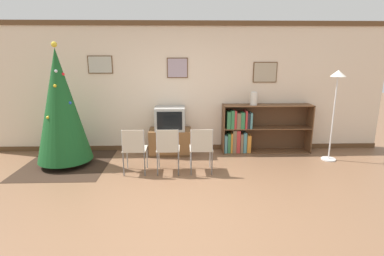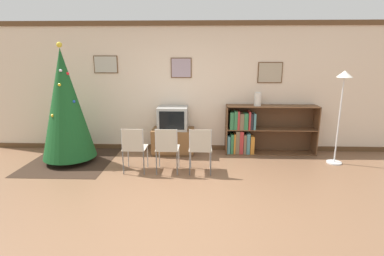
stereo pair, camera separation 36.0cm
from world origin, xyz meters
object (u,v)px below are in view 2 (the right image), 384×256
christmas_tree (65,105)px  tv_console (173,141)px  television (173,118)px  folding_chair_left (134,147)px  folding_chair_right (200,148)px  folding_chair_center (167,147)px  vase (258,99)px  standing_lamp (342,93)px  bookshelf (254,131)px

christmas_tree → tv_console: christmas_tree is taller
television → folding_chair_left: bearing=-118.2°
television → folding_chair_right: size_ratio=0.74×
christmas_tree → television: (1.96, 0.58, -0.36)m
christmas_tree → folding_chair_left: size_ratio=2.75×
folding_chair_center → vase: (1.73, 1.14, 0.69)m
christmas_tree → folding_chair_left: (1.38, -0.50, -0.65)m
christmas_tree → standing_lamp: bearing=1.2°
folding_chair_center → television: bearing=90.0°
folding_chair_left → standing_lamp: (3.74, 0.61, 0.88)m
bookshelf → standing_lamp: size_ratio=1.06×
folding_chair_left → folding_chair_center: bearing=0.0°
christmas_tree → bookshelf: bearing=10.4°
bookshelf → standing_lamp: (1.47, -0.56, 0.88)m
television → christmas_tree: bearing=-163.5°
christmas_tree → vase: bearing=9.9°
vase → television: bearing=-178.0°
folding_chair_left → vase: (2.31, 1.14, 0.69)m
standing_lamp → vase: bearing=159.5°
television → folding_chair_center: size_ratio=0.74×
folding_chair_left → vase: bearing=26.3°
folding_chair_left → folding_chair_right: size_ratio=1.00×
christmas_tree → bookshelf: size_ratio=1.20×
tv_console → folding_chair_left: 1.24m
television → folding_chair_center: 1.12m
television → folding_chair_right: bearing=-61.8°
tv_console → bookshelf: 1.70m
bookshelf → vase: 0.69m
vase → standing_lamp: 1.54m
tv_console → vase: bearing=2.0°
folding_chair_right → vase: 1.76m
folding_chair_left → christmas_tree: bearing=160.1°
television → standing_lamp: bearing=-8.5°
standing_lamp → folding_chair_right: bearing=-166.8°
folding_chair_center → folding_chair_right: (0.58, 0.00, 0.00)m
folding_chair_right → vase: (1.15, 1.14, 0.69)m
tv_console → bookshelf: bearing=2.9°
folding_chair_center → christmas_tree: bearing=165.7°
folding_chair_right → bookshelf: 1.61m
vase → standing_lamp: (1.43, -0.53, 0.19)m
christmas_tree → television: bearing=16.5°
tv_console → folding_chair_center: 1.10m
vase → christmas_tree: bearing=-170.1°
tv_console → folding_chair_right: 1.24m
standing_lamp → folding_chair_left: bearing=-170.8°
folding_chair_left → bookshelf: bookshelf is taller
folding_chair_center → vase: vase is taller
television → standing_lamp: 3.25m
television → standing_lamp: standing_lamp is taller
vase → tv_console: bearing=-178.0°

